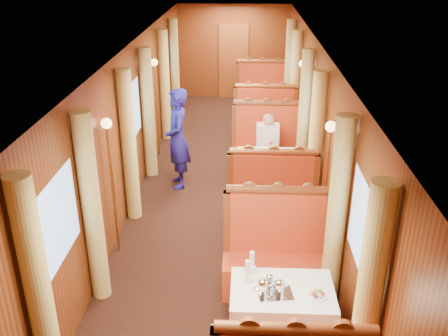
# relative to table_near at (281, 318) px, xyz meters

# --- Properties ---
(floor) EXTENTS (3.00, 12.00, 0.01)m
(floor) POSITION_rel_table_near_xyz_m (-0.75, 3.50, -0.38)
(floor) COLOR black
(floor) RESTS_ON ground
(ceiling) EXTENTS (3.00, 12.00, 0.01)m
(ceiling) POSITION_rel_table_near_xyz_m (-0.75, 3.50, 2.12)
(ceiling) COLOR silver
(ceiling) RESTS_ON wall_left
(wall_far) EXTENTS (3.00, 0.01, 2.50)m
(wall_far) POSITION_rel_table_near_xyz_m (-0.75, 9.50, 0.88)
(wall_far) COLOR brown
(wall_far) RESTS_ON floor
(wall_left) EXTENTS (0.01, 12.00, 2.50)m
(wall_left) POSITION_rel_table_near_xyz_m (-2.25, 3.50, 0.88)
(wall_left) COLOR brown
(wall_left) RESTS_ON floor
(wall_right) EXTENTS (0.01, 12.00, 2.50)m
(wall_right) POSITION_rel_table_near_xyz_m (0.75, 3.50, 0.88)
(wall_right) COLOR brown
(wall_right) RESTS_ON floor
(doorway_far) EXTENTS (0.80, 0.04, 2.00)m
(doorway_far) POSITION_rel_table_near_xyz_m (-0.75, 9.47, 0.62)
(doorway_far) COLOR brown
(doorway_far) RESTS_ON floor
(table_near) EXTENTS (1.05, 0.72, 0.75)m
(table_near) POSITION_rel_table_near_xyz_m (0.00, 0.00, 0.00)
(table_near) COLOR white
(table_near) RESTS_ON floor
(banquette_near_aft) EXTENTS (1.30, 0.55, 1.34)m
(banquette_near_aft) POSITION_rel_table_near_xyz_m (0.00, 1.01, 0.05)
(banquette_near_aft) COLOR #AE1B13
(banquette_near_aft) RESTS_ON floor
(table_mid) EXTENTS (1.05, 0.72, 0.75)m
(table_mid) POSITION_rel_table_near_xyz_m (0.00, 3.50, 0.00)
(table_mid) COLOR white
(table_mid) RESTS_ON floor
(banquette_mid_fwd) EXTENTS (1.30, 0.55, 1.34)m
(banquette_mid_fwd) POSITION_rel_table_near_xyz_m (0.00, 2.49, 0.05)
(banquette_mid_fwd) COLOR #AE1B13
(banquette_mid_fwd) RESTS_ON floor
(banquette_mid_aft) EXTENTS (1.30, 0.55, 1.34)m
(banquette_mid_aft) POSITION_rel_table_near_xyz_m (0.00, 4.51, 0.05)
(banquette_mid_aft) COLOR #AE1B13
(banquette_mid_aft) RESTS_ON floor
(table_far) EXTENTS (1.05, 0.72, 0.75)m
(table_far) POSITION_rel_table_near_xyz_m (0.00, 7.00, 0.00)
(table_far) COLOR white
(table_far) RESTS_ON floor
(banquette_far_fwd) EXTENTS (1.30, 0.55, 1.34)m
(banquette_far_fwd) POSITION_rel_table_near_xyz_m (0.00, 5.99, 0.05)
(banquette_far_fwd) COLOR #AE1B13
(banquette_far_fwd) RESTS_ON floor
(banquette_far_aft) EXTENTS (1.30, 0.55, 1.34)m
(banquette_far_aft) POSITION_rel_table_near_xyz_m (0.00, 8.01, 0.05)
(banquette_far_aft) COLOR #AE1B13
(banquette_far_aft) RESTS_ON floor
(tea_tray) EXTENTS (0.37, 0.30, 0.01)m
(tea_tray) POSITION_rel_table_near_xyz_m (-0.08, -0.07, 0.38)
(tea_tray) COLOR silver
(tea_tray) RESTS_ON table_near
(teapot_left) EXTENTS (0.21, 0.19, 0.14)m
(teapot_left) POSITION_rel_table_near_xyz_m (-0.21, -0.10, 0.45)
(teapot_left) COLOR silver
(teapot_left) RESTS_ON tea_tray
(teapot_right) EXTENTS (0.20, 0.17, 0.14)m
(teapot_right) POSITION_rel_table_near_xyz_m (-0.04, -0.09, 0.44)
(teapot_right) COLOR silver
(teapot_right) RESTS_ON tea_tray
(teapot_back) EXTENTS (0.16, 0.13, 0.12)m
(teapot_back) POSITION_rel_table_near_xyz_m (-0.13, 0.03, 0.43)
(teapot_back) COLOR silver
(teapot_back) RESTS_ON tea_tray
(fruit_plate) EXTENTS (0.20, 0.20, 0.05)m
(fruit_plate) POSITION_rel_table_near_xyz_m (0.34, -0.09, 0.39)
(fruit_plate) COLOR white
(fruit_plate) RESTS_ON table_near
(cup_inboard) EXTENTS (0.08, 0.08, 0.26)m
(cup_inboard) POSITION_rel_table_near_xyz_m (-0.36, 0.10, 0.48)
(cup_inboard) COLOR white
(cup_inboard) RESTS_ON table_near
(cup_outboard) EXTENTS (0.08, 0.08, 0.26)m
(cup_outboard) POSITION_rel_table_near_xyz_m (-0.31, 0.26, 0.48)
(cup_outboard) COLOR white
(cup_outboard) RESTS_ON table_near
(rose_vase_mid) EXTENTS (0.06, 0.06, 0.36)m
(rose_vase_mid) POSITION_rel_table_near_xyz_m (0.02, 3.47, 0.55)
(rose_vase_mid) COLOR silver
(rose_vase_mid) RESTS_ON table_mid
(rose_vase_far) EXTENTS (0.06, 0.06, 0.36)m
(rose_vase_far) POSITION_rel_table_near_xyz_m (0.02, 7.00, 0.55)
(rose_vase_far) COLOR silver
(rose_vase_far) RESTS_ON table_far
(window_left_near) EXTENTS (0.01, 1.20, 0.90)m
(window_left_near) POSITION_rel_table_near_xyz_m (-2.24, 0.00, 1.07)
(window_left_near) COLOR #83ADE1
(window_left_near) RESTS_ON wall_left
(curtain_left_near_a) EXTENTS (0.22, 0.22, 2.35)m
(curtain_left_near_a) POSITION_rel_table_near_xyz_m (-2.13, -0.78, 0.80)
(curtain_left_near_a) COLOR #D8C76E
(curtain_left_near_a) RESTS_ON floor
(curtain_left_near_b) EXTENTS (0.22, 0.22, 2.35)m
(curtain_left_near_b) POSITION_rel_table_near_xyz_m (-2.13, 0.78, 0.80)
(curtain_left_near_b) COLOR #D8C76E
(curtain_left_near_b) RESTS_ON floor
(window_right_near) EXTENTS (0.01, 1.20, 0.90)m
(window_right_near) POSITION_rel_table_near_xyz_m (0.74, 0.00, 1.07)
(window_right_near) COLOR #83ADE1
(window_right_near) RESTS_ON wall_right
(curtain_right_near_a) EXTENTS (0.22, 0.22, 2.35)m
(curtain_right_near_a) POSITION_rel_table_near_xyz_m (0.63, -0.78, 0.80)
(curtain_right_near_a) COLOR #D8C76E
(curtain_right_near_a) RESTS_ON floor
(curtain_right_near_b) EXTENTS (0.22, 0.22, 2.35)m
(curtain_right_near_b) POSITION_rel_table_near_xyz_m (0.63, 0.78, 0.80)
(curtain_right_near_b) COLOR #D8C76E
(curtain_right_near_b) RESTS_ON floor
(window_left_mid) EXTENTS (0.01, 1.20, 0.90)m
(window_left_mid) POSITION_rel_table_near_xyz_m (-2.24, 3.50, 1.07)
(window_left_mid) COLOR #83ADE1
(window_left_mid) RESTS_ON wall_left
(curtain_left_mid_a) EXTENTS (0.22, 0.22, 2.35)m
(curtain_left_mid_a) POSITION_rel_table_near_xyz_m (-2.13, 2.72, 0.80)
(curtain_left_mid_a) COLOR #D8C76E
(curtain_left_mid_a) RESTS_ON floor
(curtain_left_mid_b) EXTENTS (0.22, 0.22, 2.35)m
(curtain_left_mid_b) POSITION_rel_table_near_xyz_m (-2.13, 4.28, 0.80)
(curtain_left_mid_b) COLOR #D8C76E
(curtain_left_mid_b) RESTS_ON floor
(window_right_mid) EXTENTS (0.01, 1.20, 0.90)m
(window_right_mid) POSITION_rel_table_near_xyz_m (0.74, 3.50, 1.07)
(window_right_mid) COLOR #83ADE1
(window_right_mid) RESTS_ON wall_right
(curtain_right_mid_a) EXTENTS (0.22, 0.22, 2.35)m
(curtain_right_mid_a) POSITION_rel_table_near_xyz_m (0.63, 2.72, 0.80)
(curtain_right_mid_a) COLOR #D8C76E
(curtain_right_mid_a) RESTS_ON floor
(curtain_right_mid_b) EXTENTS (0.22, 0.22, 2.35)m
(curtain_right_mid_b) POSITION_rel_table_near_xyz_m (0.63, 4.28, 0.80)
(curtain_right_mid_b) COLOR #D8C76E
(curtain_right_mid_b) RESTS_ON floor
(window_left_far) EXTENTS (0.01, 1.20, 0.90)m
(window_left_far) POSITION_rel_table_near_xyz_m (-2.24, 7.00, 1.07)
(window_left_far) COLOR #83ADE1
(window_left_far) RESTS_ON wall_left
(curtain_left_far_a) EXTENTS (0.22, 0.22, 2.35)m
(curtain_left_far_a) POSITION_rel_table_near_xyz_m (-2.13, 6.22, 0.80)
(curtain_left_far_a) COLOR #D8C76E
(curtain_left_far_a) RESTS_ON floor
(curtain_left_far_b) EXTENTS (0.22, 0.22, 2.35)m
(curtain_left_far_b) POSITION_rel_table_near_xyz_m (-2.13, 7.78, 0.80)
(curtain_left_far_b) COLOR #D8C76E
(curtain_left_far_b) RESTS_ON floor
(window_right_far) EXTENTS (0.01, 1.20, 0.90)m
(window_right_far) POSITION_rel_table_near_xyz_m (0.74, 7.00, 1.07)
(window_right_far) COLOR #83ADE1
(window_right_far) RESTS_ON wall_right
(curtain_right_far_a) EXTENTS (0.22, 0.22, 2.35)m
(curtain_right_far_a) POSITION_rel_table_near_xyz_m (0.63, 6.22, 0.80)
(curtain_right_far_a) COLOR #D8C76E
(curtain_right_far_a) RESTS_ON floor
(curtain_right_far_b) EXTENTS (0.22, 0.22, 2.35)m
(curtain_right_far_b) POSITION_rel_table_near_xyz_m (0.63, 7.78, 0.80)
(curtain_right_far_b) COLOR #D8C76E
(curtain_right_far_b) RESTS_ON floor
(sconce_left_fore) EXTENTS (0.14, 0.14, 1.95)m
(sconce_left_fore) POSITION_rel_table_near_xyz_m (-2.15, 1.75, 1.01)
(sconce_left_fore) COLOR #BF8C3F
(sconce_left_fore) RESTS_ON floor
(sconce_right_fore) EXTENTS (0.14, 0.14, 1.95)m
(sconce_right_fore) POSITION_rel_table_near_xyz_m (0.65, 1.75, 1.01)
(sconce_right_fore) COLOR #BF8C3F
(sconce_right_fore) RESTS_ON floor
(sconce_left_aft) EXTENTS (0.14, 0.14, 1.95)m
(sconce_left_aft) POSITION_rel_table_near_xyz_m (-2.15, 5.25, 1.01)
(sconce_left_aft) COLOR #BF8C3F
(sconce_left_aft) RESTS_ON floor
(sconce_right_aft) EXTENTS (0.14, 0.14, 1.95)m
(sconce_right_aft) POSITION_rel_table_near_xyz_m (0.65, 5.25, 1.01)
(sconce_right_aft) COLOR #BF8C3F
(sconce_right_aft) RESTS_ON floor
(steward) EXTENTS (0.56, 0.72, 1.76)m
(steward) POSITION_rel_table_near_xyz_m (-1.56, 3.85, 0.50)
(steward) COLOR navy
(steward) RESTS_ON floor
(passenger) EXTENTS (0.40, 0.44, 0.76)m
(passenger) POSITION_rel_table_near_xyz_m (-0.00, 4.22, 0.37)
(passenger) COLOR beige
(passenger) RESTS_ON banquette_mid_aft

